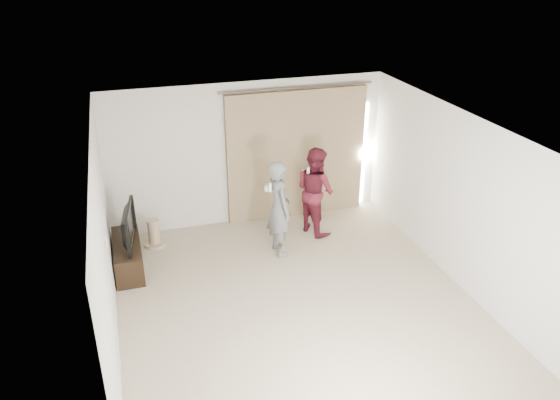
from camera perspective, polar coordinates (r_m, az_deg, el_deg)
The scene contains 10 objects.
floor at distance 8.06m, azimuth 1.70°, elevation -10.55°, with size 5.50×5.50×0.00m, color tan.
wall_back at distance 9.79m, azimuth -3.38°, elevation 4.86°, with size 5.00×0.04×2.60m, color silver.
wall_left at distance 7.06m, azimuth -17.83°, elevation -5.04°, with size 0.04×5.50×2.60m.
ceiling at distance 6.86m, azimuth 1.98°, elevation 7.29°, with size 5.00×5.50×0.01m, color white.
curtain at distance 10.00m, azimuth 1.83°, elevation 4.76°, with size 2.80×0.11×2.46m.
tv_console at distance 9.00m, azimuth -15.61°, elevation -5.61°, with size 0.42×1.22×0.47m, color black.
tv at distance 8.75m, azimuth -16.01°, elevation -2.64°, with size 1.01×0.13×0.58m, color black.
scratching_post at distance 9.56m, azimuth -13.00°, elevation -3.61°, with size 0.37×0.37×0.49m.
person_man at distance 8.84m, azimuth -0.10°, elevation -0.86°, with size 0.44×0.63×1.64m.
person_woman at distance 9.56m, azimuth 3.71°, elevation 1.02°, with size 0.82×0.92×1.58m.
Camera 1 is at (-2.14, -6.16, 4.74)m, focal length 35.00 mm.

